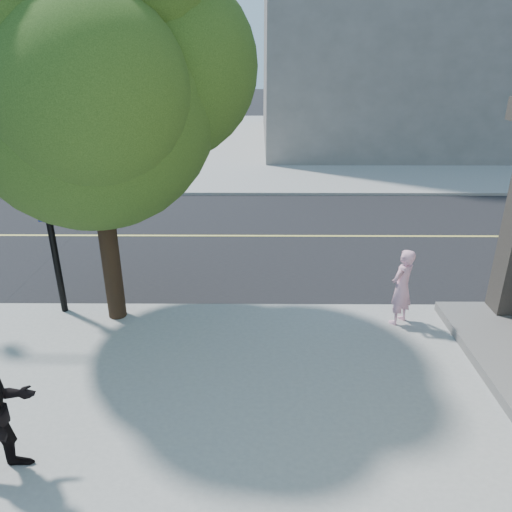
{
  "coord_description": "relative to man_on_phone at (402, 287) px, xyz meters",
  "views": [
    {
      "loc": [
        4.67,
        -9.13,
        5.13
      ],
      "look_at": [
        4.61,
        -0.11,
        1.3
      ],
      "focal_mm": 33.57,
      "sensor_mm": 36.0,
      "label": 1
    }
  ],
  "objects": [
    {
      "name": "filler_ne",
      "position": [
        6.53,
        22.72,
        6.21
      ],
      "size": [
        18.0,
        16.0,
        14.0
      ],
      "primitive_type": "cube",
      "color": "slate",
      "rests_on": "sidewalk_ne"
    },
    {
      "name": "street_tree",
      "position": [
        -5.61,
        0.23,
        3.93
      ],
      "size": [
        5.5,
        5.0,
        7.3
      ],
      "rotation": [
        0.0,
        0.0,
        0.27
      ],
      "color": "black",
      "rests_on": "sidewalk_se"
    },
    {
      "name": "ground",
      "position": [
        -7.47,
        0.72,
        -0.91
      ],
      "size": [
        140.0,
        140.0,
        0.0
      ],
      "primitive_type": "plane",
      "color": "black",
      "rests_on": "ground"
    },
    {
      "name": "road_ew",
      "position": [
        -7.47,
        5.22,
        -0.9
      ],
      "size": [
        140.0,
        9.0,
        0.01
      ],
      "primitive_type": "cube",
      "color": "black",
      "rests_on": "ground"
    },
    {
      "name": "sidewalk_ne",
      "position": [
        6.03,
        22.22,
        -0.85
      ],
      "size": [
        29.0,
        25.0,
        0.12
      ],
      "primitive_type": "cube",
      "color": "#959591",
      "rests_on": "ground"
    },
    {
      "name": "man_on_phone",
      "position": [
        0.0,
        0.0,
        0.0
      ],
      "size": [
        0.68,
        0.66,
        1.57
      ],
      "primitive_type": "imported",
      "rotation": [
        0.0,
        0.0,
        3.87
      ],
      "color": "#EFA8C4",
      "rests_on": "sidewalk_se"
    }
  ]
}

